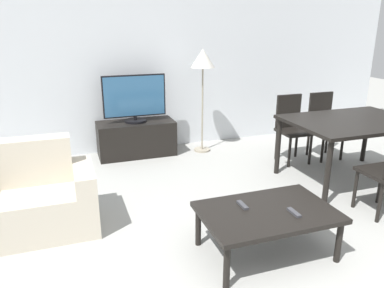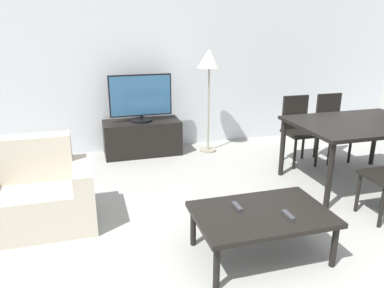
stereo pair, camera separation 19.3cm
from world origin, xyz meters
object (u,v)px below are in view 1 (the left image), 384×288
object	(u,v)px
armchair	(34,201)
dining_chair_far_left	(292,125)
remote_secondary	(242,205)
dining_chair_far	(323,122)
dining_table	(353,126)
tv_stand	(136,138)
coffee_table	(267,215)
tv	(134,99)
floor_lamp	(203,63)
remote_primary	(294,212)

from	to	relation	value
armchair	dining_chair_far_left	size ratio (longest dim) A/B	1.20
dining_chair_far_left	remote_secondary	bearing A→B (deg)	-132.74
dining_chair_far	armchair	bearing A→B (deg)	-167.34
armchair	dining_table	distance (m)	3.53
tv_stand	dining_table	size ratio (longest dim) A/B	0.73
armchair	dining_table	xyz separation A→B (m)	(3.51, 0.00, 0.38)
coffee_table	dining_chair_far_left	distance (m)	2.36
armchair	dining_table	bearing A→B (deg)	0.08
tv	dining_chair_far_left	world-z (taller)	tv
dining_table	floor_lamp	world-z (taller)	floor_lamp
dining_chair_far	remote_secondary	size ratio (longest dim) A/B	6.04
tv_stand	tv	size ratio (longest dim) A/B	1.24
tv_stand	dining_table	distance (m)	2.87
armchair	tv_stand	bearing A→B (deg)	53.95
tv_stand	armchair	bearing A→B (deg)	-126.05
coffee_table	dining_table	xyz separation A→B (m)	(1.70, 1.02, 0.33)
dining_chair_far	dining_chair_far_left	size ratio (longest dim) A/B	1.00
floor_lamp	remote_primary	bearing A→B (deg)	-95.42
dining_chair_far	remote_primary	xyz separation A→B (m)	(-1.79, -1.98, -0.10)
tv	dining_chair_far_left	distance (m)	2.20
floor_lamp	remote_primary	xyz separation A→B (m)	(-0.26, -2.75, -0.88)
dining_chair_far	remote_secondary	bearing A→B (deg)	-140.78
coffee_table	dining_chair_far_left	bearing A→B (deg)	52.26
tv_stand	remote_secondary	world-z (taller)	tv_stand
tv	remote_secondary	world-z (taller)	tv
dining_table	floor_lamp	bearing A→B (deg)	128.21
remote_secondary	remote_primary	bearing A→B (deg)	-37.13
coffee_table	dining_chair_far_left	xyz separation A→B (m)	(1.44, 1.86, 0.15)
tv_stand	dining_chair_far_left	world-z (taller)	dining_chair_far_left
remote_primary	remote_secondary	bearing A→B (deg)	142.87
tv	floor_lamp	distance (m)	1.08
dining_table	floor_lamp	xyz separation A→B (m)	(-1.27, 1.62, 0.61)
coffee_table	dining_table	distance (m)	2.01
armchair	remote_secondary	xyz separation A→B (m)	(1.65, -0.88, 0.11)
dining_table	tv	bearing A→B (deg)	141.92
tv_stand	floor_lamp	xyz separation A→B (m)	(0.96, -0.14, 1.04)
tv_stand	dining_chair_far_left	bearing A→B (deg)	-24.75
tv	dining_chair_far	size ratio (longest dim) A/B	0.97
floor_lamp	remote_secondary	world-z (taller)	floor_lamp
remote_primary	remote_secondary	distance (m)	0.41
armchair	tv	xyz separation A→B (m)	(1.28, 1.76, 0.53)
tv_stand	floor_lamp	world-z (taller)	floor_lamp
tv	coffee_table	distance (m)	2.86
remote_primary	coffee_table	bearing A→B (deg)	144.21
floor_lamp	tv_stand	bearing A→B (deg)	171.93
floor_lamp	dining_chair_far	bearing A→B (deg)	-26.77
armchair	tv	size ratio (longest dim) A/B	1.24
dining_chair_far_left	floor_lamp	bearing A→B (deg)	142.60
dining_chair_far	dining_chair_far_left	distance (m)	0.52
dining_table	dining_chair_far	bearing A→B (deg)	72.81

